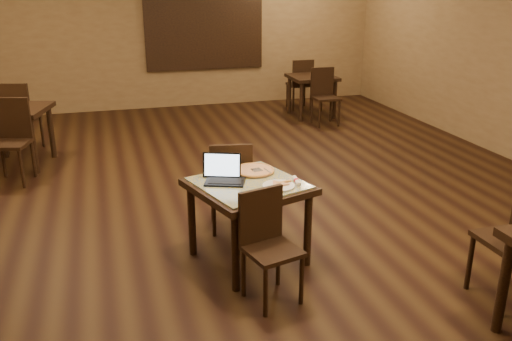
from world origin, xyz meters
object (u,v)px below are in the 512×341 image
object	(u,v)px
other_table_b	(14,118)
laptop	(224,174)
other_table_a	(312,83)
other_table_a_chair_far	(301,81)
pizza_pan	(254,172)
other_table_a_chair_near	(324,93)
other_table_b_chair_near	(11,135)
chair_main_far	(231,182)
other_table_b_chair_far	(18,113)
chair_main_near	(267,239)
tiled_table	(249,193)

from	to	relation	value
other_table_b	laptop	bearing A→B (deg)	-42.51
other_table_a	other_table_a_chair_far	distance (m)	0.58
pizza_pan	other_table_a	size ratio (longest dim) A/B	0.43
other_table_a_chair_near	other_table_b_chair_near	bearing A→B (deg)	-162.06
chair_main_far	laptop	distance (m)	0.61
chair_main_far	other_table_b_chair_far	world-z (taller)	other_table_b_chair_far
chair_main_near	chair_main_far	xyz separation A→B (m)	(0.01, 1.24, 0.03)
other_table_a_chair_near	other_table_a	bearing A→B (deg)	90.34
tiled_table	pizza_pan	distance (m)	0.29
other_table_b	other_table_b_chair_near	size ratio (longest dim) A/B	1.01
other_table_b_chair_near	other_table_b_chair_far	bearing A→B (deg)	107.33
chair_main_near	chair_main_far	world-z (taller)	chair_main_far
tiled_table	other_table_a_chair_far	world-z (taller)	other_table_a_chair_far
chair_main_near	other_table_b_chair_far	size ratio (longest dim) A/B	0.86
tiled_table	other_table_a_chair_near	bearing A→B (deg)	41.54
pizza_pan	other_table_a_chair_near	size ratio (longest dim) A/B	0.36
other_table_b	other_table_a_chair_near	bearing A→B (deg)	25.95
tiled_table	chair_main_near	bearing A→B (deg)	-109.83
tiled_table	other_table_a	xyz separation A→B (m)	(2.60, 4.99, -0.03)
other_table_a	other_table_a_chair_far	world-z (taller)	other_table_a_chair_far
tiled_table	other_table_b_chair_far	world-z (taller)	other_table_b_chair_far
tiled_table	other_table_a	size ratio (longest dim) A/B	1.42
other_table_b	other_table_a	bearing A→B (deg)	32.21
chair_main_near	other_table_a_chair_near	xyz separation A→B (m)	(2.63, 5.04, 0.04)
pizza_pan	other_table_a	xyz separation A→B (m)	(2.48, 4.75, -0.13)
pizza_pan	tiled_table	bearing A→B (deg)	-116.57
pizza_pan	other_table_b_chair_far	distance (m)	4.58
other_table_a	chair_main_far	bearing A→B (deg)	-120.60
other_table_a	pizza_pan	bearing A→B (deg)	-117.30
tiled_table	chair_main_far	world-z (taller)	chair_main_far
other_table_a_chair_near	other_table_a_chair_far	size ratio (longest dim) A/B	1.00
tiled_table	other_table_a	distance (m)	5.63
other_table_b	other_table_b_chair_far	distance (m)	0.62
pizza_pan	other_table_b_chair_far	xyz separation A→B (m)	(-2.48, 3.85, -0.17)
other_table_a_chair_near	other_table_b_chair_far	distance (m)	4.98
tiled_table	other_table_b	xyz separation A→B (m)	(-2.34, 3.47, 0.02)
other_table_a_chair_far	other_table_b	world-z (taller)	other_table_a_chair_far
other_table_a_chair_far	other_table_b_chair_far	xyz separation A→B (m)	(-4.97, -1.48, 0.04)
pizza_pan	other_table_b	world-z (taller)	other_table_b
chair_main_far	pizza_pan	size ratio (longest dim) A/B	2.72
other_table_b_chair_far	other_table_b	bearing A→B (deg)	107.33
other_table_b	other_table_b_chair_far	world-z (taller)	other_table_b_chair_far
other_table_b_chair_far	other_table_a_chair_far	bearing A→B (deg)	-148.33
chair_main_near	other_table_b_chair_near	distance (m)	4.17
chair_main_far	laptop	world-z (taller)	laptop
chair_main_near	chair_main_far	distance (m)	1.24
other_table_a	other_table_a_chair_near	size ratio (longest dim) A/B	0.83
other_table_b	other_table_b_chair_far	bearing A→B (deg)	107.33
laptop	other_table_b_chair_near	size ratio (longest dim) A/B	0.39
chair_main_near	other_table_b_chair_far	distance (m)	5.26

